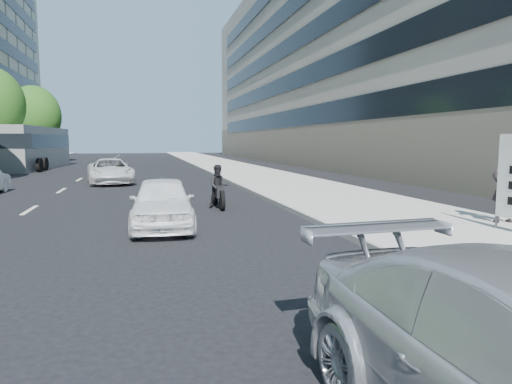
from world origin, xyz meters
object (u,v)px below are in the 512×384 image
object	(u,v)px
white_sedan_far	(110,171)
bus	(34,148)
white_sedan_near	(162,202)
motorcycle	(219,189)
pedestrian_woman	(504,186)

from	to	relation	value
white_sedan_far	bus	size ratio (longest dim) A/B	0.38
white_sedan_near	white_sedan_far	bearing A→B (deg)	101.64
motorcycle	bus	world-z (taller)	bus
pedestrian_woman	white_sedan_near	xyz separation A→B (m)	(-8.31, 2.17, -0.41)
white_sedan_near	motorcycle	world-z (taller)	motorcycle
motorcycle	bus	size ratio (longest dim) A/B	0.17
white_sedan_near	white_sedan_far	world-z (taller)	same
white_sedan_near	motorcycle	bearing A→B (deg)	60.15
pedestrian_woman	bus	xyz separation A→B (m)	(-17.09, 30.03, 0.57)
pedestrian_woman	white_sedan_far	distance (m)	18.44
white_sedan_far	motorcycle	bearing A→B (deg)	-75.39
motorcycle	white_sedan_far	bearing A→B (deg)	112.78
white_sedan_near	motorcycle	distance (m)	3.64
white_sedan_far	motorcycle	distance (m)	10.77
pedestrian_woman	motorcycle	xyz separation A→B (m)	(-6.36, 5.24, -0.42)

